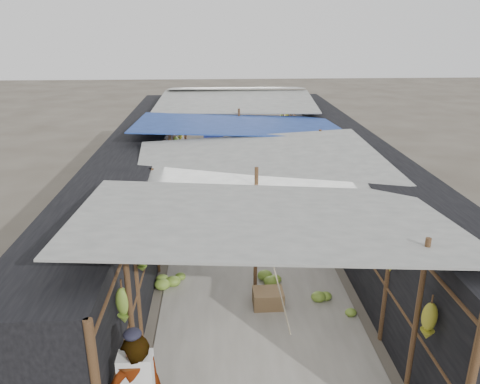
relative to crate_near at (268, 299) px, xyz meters
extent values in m
cube|color=#9E998E|center=(-0.21, 3.95, -0.16)|extent=(3.60, 16.00, 0.02)
cube|color=black|center=(-2.91, 3.95, 0.98)|extent=(1.40, 15.00, 2.30)
cube|color=black|center=(2.49, 3.95, 0.98)|extent=(1.40, 15.00, 2.30)
cube|color=#95704C|center=(0.00, 0.00, 0.00)|extent=(0.57, 0.46, 0.34)
cube|color=#95704C|center=(1.30, 2.74, -0.01)|extent=(0.63, 0.55, 0.33)
cube|color=#95704C|center=(-1.45, 4.32, -0.02)|extent=(0.46, 0.38, 0.29)
cylinder|color=black|center=(1.44, 6.78, -0.08)|extent=(0.59, 0.59, 0.18)
imported|color=#213CA8|center=(-1.27, 6.35, 0.58)|extent=(0.91, 0.86, 1.49)
imported|color=#4D4742|center=(1.14, 8.50, 0.28)|extent=(0.45, 0.63, 0.89)
cylinder|color=brown|center=(-2.01, -2.55, 1.13)|extent=(0.07, 0.07, 2.60)
cylinder|color=brown|center=(1.59, -2.55, 1.13)|extent=(0.07, 0.07, 2.60)
cylinder|color=brown|center=(-0.21, 0.45, 1.13)|extent=(0.07, 0.07, 2.60)
cylinder|color=brown|center=(-2.01, 3.45, 1.13)|extent=(0.07, 0.07, 2.60)
cylinder|color=brown|center=(1.59, 3.45, 1.13)|extent=(0.07, 0.07, 2.60)
cylinder|color=brown|center=(-0.21, 6.45, 1.13)|extent=(0.07, 0.07, 2.60)
cylinder|color=brown|center=(-2.01, 9.45, 1.13)|extent=(0.07, 0.07, 2.60)
cylinder|color=brown|center=(1.59, 9.45, 1.13)|extent=(0.07, 0.07, 2.60)
cube|color=#9C9C97|center=(-0.21, -1.55, 2.33)|extent=(5.21, 3.19, 0.52)
cube|color=#9C9C97|center=(-0.01, 1.65, 2.18)|extent=(5.23, 3.73, 0.50)
cube|color=#213F98|center=(-0.31, 4.95, 2.28)|extent=(5.40, 3.60, 0.41)
cube|color=#9C9C97|center=(-0.21, 8.25, 2.38)|extent=(5.37, 3.66, 0.27)
cube|color=#9C9C97|center=(-0.11, 10.65, 2.48)|extent=(5.00, 1.99, 0.24)
cylinder|color=brown|center=(-2.21, 3.95, 1.88)|extent=(0.06, 15.00, 0.06)
cylinder|color=brown|center=(1.79, 3.95, 1.88)|extent=(0.06, 15.00, 0.06)
cylinder|color=gray|center=(-0.21, 3.95, 1.88)|extent=(0.02, 15.00, 0.02)
cube|color=navy|center=(-0.98, 7.61, 1.58)|extent=(0.65, 0.03, 0.60)
cube|color=#B71C3A|center=(0.72, 2.41, 1.58)|extent=(0.50, 0.03, 0.60)
cube|color=#27753E|center=(-1.30, 0.21, 1.53)|extent=(0.60, 0.03, 0.70)
cube|color=silver|center=(0.13, 7.04, 1.61)|extent=(0.60, 0.03, 0.55)
cube|color=#18279E|center=(-0.52, 4.55, 1.58)|extent=(0.70, 0.03, 0.60)
ellipsoid|color=olive|center=(-2.09, -2.55, 1.62)|extent=(0.18, 0.15, 0.51)
ellipsoid|color=olive|center=(-2.09, -1.06, 1.42)|extent=(0.17, 0.14, 0.35)
ellipsoid|color=olive|center=(-2.09, 0.07, 1.49)|extent=(0.19, 0.16, 0.49)
ellipsoid|color=olive|center=(-2.09, 1.30, 1.39)|extent=(0.15, 0.13, 0.46)
ellipsoid|color=olive|center=(-2.09, 3.36, 1.45)|extent=(0.17, 0.15, 0.50)
ellipsoid|color=olive|center=(-2.09, 4.84, 1.33)|extent=(0.16, 0.14, 0.60)
ellipsoid|color=olive|center=(-2.09, 6.04, 1.47)|extent=(0.19, 0.16, 0.49)
ellipsoid|color=#A3A02A|center=(-2.09, 7.83, 1.42)|extent=(0.19, 0.16, 0.54)
ellipsoid|color=olive|center=(-2.09, 9.54, 1.53)|extent=(0.15, 0.13, 0.37)
ellipsoid|color=olive|center=(-2.09, 11.12, 1.36)|extent=(0.20, 0.17, 0.52)
ellipsoid|color=#A3A02A|center=(1.67, -2.71, 1.37)|extent=(0.20, 0.17, 0.53)
ellipsoid|color=#A3A02A|center=(1.67, -1.38, 1.59)|extent=(0.16, 0.13, 0.58)
ellipsoid|color=#A3A02A|center=(1.67, -0.14, 1.33)|extent=(0.19, 0.16, 0.56)
ellipsoid|color=#A3A02A|center=(1.67, 1.47, 1.50)|extent=(0.15, 0.13, 0.48)
ellipsoid|color=#A3A02A|center=(1.67, 2.92, 1.58)|extent=(0.18, 0.15, 0.59)
ellipsoid|color=#A3A02A|center=(1.67, 4.59, 1.45)|extent=(0.17, 0.14, 0.53)
ellipsoid|color=olive|center=(1.67, 5.96, 1.41)|extent=(0.15, 0.13, 0.54)
ellipsoid|color=olive|center=(1.67, 7.72, 1.62)|extent=(0.18, 0.15, 0.46)
ellipsoid|color=#A3A02A|center=(1.67, 9.27, 1.53)|extent=(0.19, 0.16, 0.59)
ellipsoid|color=olive|center=(1.67, 10.37, 1.37)|extent=(0.16, 0.14, 0.46)
ellipsoid|color=olive|center=(1.22, -0.19, 0.01)|extent=(0.69, 0.59, 0.35)
ellipsoid|color=olive|center=(1.15, 3.29, -0.05)|extent=(0.45, 0.39, 0.23)
ellipsoid|color=olive|center=(-1.91, 0.93, -0.05)|extent=(0.45, 0.38, 0.23)
ellipsoid|color=olive|center=(-0.88, 4.39, -0.04)|extent=(0.50, 0.42, 0.25)
ellipsoid|color=olive|center=(0.24, 0.78, -0.04)|extent=(0.52, 0.44, 0.26)
ellipsoid|color=#A3A02A|center=(1.49, 7.49, -0.01)|extent=(0.64, 0.54, 0.32)
ellipsoid|color=#A3A02A|center=(-1.91, 8.76, -0.01)|extent=(0.65, 0.55, 0.32)
ellipsoid|color=#A3A02A|center=(-1.85, 6.12, -0.03)|extent=(0.54, 0.46, 0.27)
ellipsoid|color=#A3A02A|center=(0.97, 6.01, -0.01)|extent=(0.61, 0.52, 0.31)
camera|label=1|loc=(-0.93, -7.47, 4.86)|focal=35.00mm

